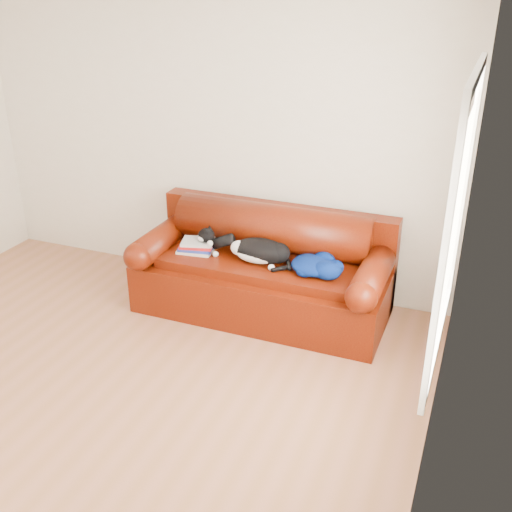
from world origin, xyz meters
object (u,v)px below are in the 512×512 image
Objects in this scene: book_stack at (197,246)px; cat at (260,251)px; sofa_base at (262,286)px; blanket at (316,265)px.

cat is at bearing -0.24° from book_stack.
book_stack is 0.46× the size of cat.
sofa_base is 0.37m from cat.
sofa_base is at bearing 170.79° from blanket.
blanket is at bearing -9.21° from sofa_base.
blanket is at bearing -0.38° from book_stack.
sofa_base is 0.59m from blanket.
book_stack is at bearing -178.94° from cat.
sofa_base is at bearing 95.14° from cat.
book_stack reaches higher than sofa_base.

